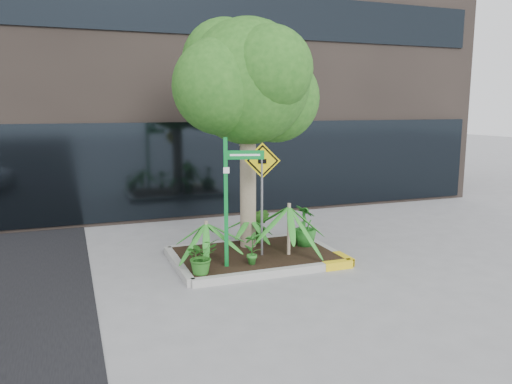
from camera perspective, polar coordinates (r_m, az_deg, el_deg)
name	(u,v)px	position (r m, az deg, el deg)	size (l,w,h in m)	color
ground	(251,265)	(10.01, -0.56, -8.38)	(80.00, 80.00, 0.00)	gray
planter	(257,255)	(10.30, 0.13, -7.26)	(3.35, 2.36, 0.15)	#9E9E99
tree	(247,82)	(10.42, -1.00, 12.45)	(3.29, 2.92, 4.94)	tan
palm_front	(289,207)	(9.99, 3.81, -1.69)	(1.19, 1.19, 1.32)	tan
palm_left	(206,223)	(9.67, -5.71, -3.60)	(0.89, 0.89, 0.99)	tan
palm_back	(250,218)	(10.63, -0.70, -2.97)	(0.75, 0.75, 0.84)	tan
shrub_a	(201,256)	(9.04, -6.27, -7.29)	(0.58, 0.58, 0.65)	#23601B
shrub_b	(305,225)	(10.80, 5.65, -3.82)	(0.49, 0.49, 0.88)	#20681F
shrub_c	(252,247)	(9.51, -0.42, -6.35)	(0.34, 0.34, 0.65)	#287424
shrub_d	(260,226)	(10.98, 0.46, -3.86)	(0.42, 0.42, 0.76)	#265719
street_sign_post	(229,190)	(9.22, -3.15, 0.19)	(0.73, 0.90, 2.57)	#0B7A2B
cattle_sign	(262,180)	(9.79, 0.71, 1.36)	(0.64, 0.31, 2.27)	slate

